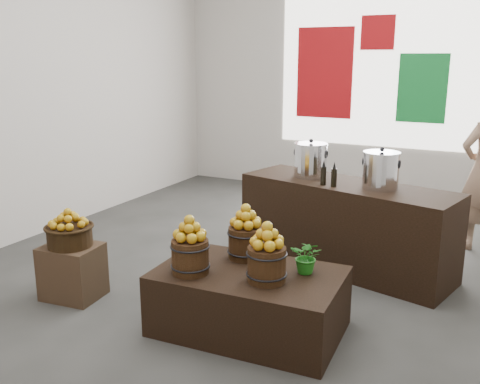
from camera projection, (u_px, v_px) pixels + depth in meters
The scene contains 22 objects.
ground at pixel (269, 267), 5.64m from camera, with size 7.00×7.00×0.00m, color #3E3E3B.
back_wall at pixel (363, 67), 8.17m from camera, with size 6.00×0.04×4.00m, color #B8B2AA.
back_opening at pixel (383, 67), 8.03m from camera, with size 3.20×0.02×2.40m, color white.
deco_red_left at pixel (325, 73), 8.44m from camera, with size 0.90×0.04×1.40m, color #9D0C10.
deco_green_right at pixel (422, 88), 7.83m from camera, with size 0.70×0.04×1.00m, color #12752E.
deco_red_upper at pixel (378, 32), 7.94m from camera, with size 0.50×0.04×0.50m, color #9D0C10.
crate at pixel (73, 271), 4.88m from camera, with size 0.50×0.41×0.50m, color #483121.
wicker_basket at pixel (70, 236), 4.80m from camera, with size 0.40×0.40×0.18m, color black.
apples_in_basket at pixel (68, 218), 4.75m from camera, with size 0.31×0.31×0.17m, color #8F1904, non-canonical shape.
display_table at pixel (249, 301), 4.28m from camera, with size 1.46×0.90×0.50m, color black.
apple_bucket_front_left at pixel (190, 256), 4.17m from camera, with size 0.29×0.29×0.27m, color #341D0E.
apples_in_bucket_front_left at pixel (190, 228), 4.11m from camera, with size 0.22×0.22×0.20m, color #8F1904, non-canonical shape.
apple_bucket_front_right at pixel (267, 264), 4.01m from camera, with size 0.29×0.29×0.27m, color #341D0E.
apples_in_bucket_front_right at pixel (267, 235), 3.96m from camera, with size 0.22×0.22×0.20m, color #8F1904, non-canonical shape.
apple_bucket_rear at pixel (246, 243), 4.48m from camera, with size 0.29×0.29×0.27m, color #341D0E.
apples_in_bucket_rear at pixel (246, 216), 4.43m from camera, with size 0.22×0.22×0.20m, color #8F1904, non-canonical shape.
herb_garnish_right at pixel (307, 256), 4.16m from camera, with size 0.25×0.21×0.27m, color #196715.
herb_garnish_left at pixel (191, 240), 4.52m from camera, with size 0.16×0.13×0.28m, color #196715.
counter at pixel (345, 226), 5.53m from camera, with size 2.22×0.71×0.91m, color black.
stock_pot_left at pixel (310, 161), 5.66m from camera, with size 0.34×0.34×0.34m, color silver.
stock_pot_center at pixel (381, 171), 5.16m from camera, with size 0.34×0.34×0.34m, color silver.
oil_cruets at pixel (337, 175), 5.23m from camera, with size 0.16×0.06×0.25m, color black, non-canonical shape.
Camera 1 is at (2.12, -4.84, 2.16)m, focal length 40.00 mm.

